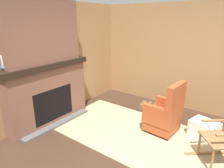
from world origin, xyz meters
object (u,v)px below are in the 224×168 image
firewood_stack (148,106)px  oil_lamp_vase (3,65)px  decorative_plate_on_mantel (45,56)px  laundry_basket (204,129)px  armchair (165,115)px  rocking_chair (222,139)px  storage_case (64,55)px

firewood_stack → oil_lamp_vase: size_ratio=1.96×
oil_lamp_vase → decorative_plate_on_mantel: oil_lamp_vase is taller
laundry_basket → firewood_stack: bearing=161.2°
armchair → rocking_chair: rocking_chair is taller
firewood_stack → storage_case: size_ratio=1.94×
rocking_chair → laundry_basket: bearing=-99.6°
rocking_chair → laundry_basket: size_ratio=2.32×
armchair → firewood_stack: size_ratio=2.07×
armchair → rocking_chair: bearing=164.8°
firewood_stack → decorative_plate_on_mantel: 2.70m
armchair → laundry_basket: bearing=-153.0°
firewood_stack → oil_lamp_vase: oil_lamp_vase is taller
armchair → oil_lamp_vase: bearing=44.1°
laundry_basket → decorative_plate_on_mantel: bearing=-155.8°
oil_lamp_vase → storage_case: 1.31m
laundry_basket → decorative_plate_on_mantel: size_ratio=2.48×
rocking_chair → decorative_plate_on_mantel: 3.48m
rocking_chair → storage_case: (-3.25, -0.20, 0.96)m
armchair → laundry_basket: 0.77m
oil_lamp_vase → decorative_plate_on_mantel: size_ratio=1.13×
firewood_stack → decorative_plate_on_mantel: bearing=-130.0°
firewood_stack → laundry_basket: size_ratio=0.90×
armchair → oil_lamp_vase: oil_lamp_vase is taller
oil_lamp_vase → laundry_basket: bearing=36.8°
rocking_chair → storage_case: bearing=-35.2°
oil_lamp_vase → rocking_chair: bearing=24.9°
storage_case → oil_lamp_vase: bearing=-90.0°
oil_lamp_vase → storage_case: (0.00, 1.31, -0.03)m
armchair → firewood_stack: (-0.73, 0.77, -0.31)m
rocking_chair → decorative_plate_on_mantel: (-3.27, -0.65, 1.01)m
oil_lamp_vase → storage_case: bearing=90.0°
oil_lamp_vase → decorative_plate_on_mantel: (-0.02, 0.86, 0.02)m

